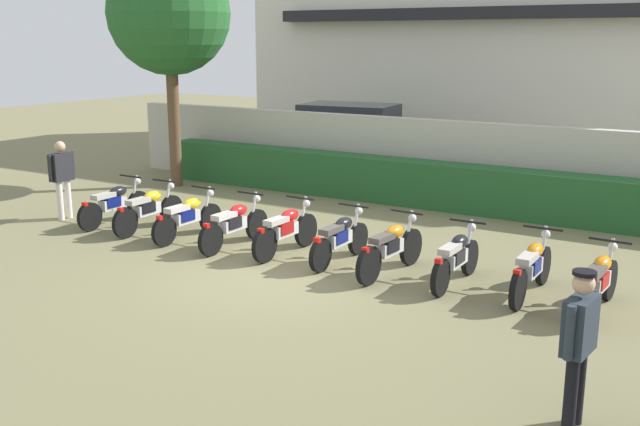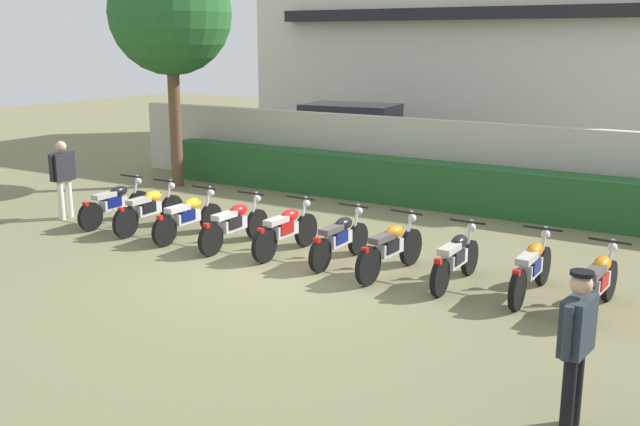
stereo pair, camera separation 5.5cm
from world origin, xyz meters
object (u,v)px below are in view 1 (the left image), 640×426
(motorcycle_in_row_3, at_px, (234,224))
(motorcycle_in_row_9, at_px, (599,282))
(tree_near_inspector, at_px, (169,14))
(motorcycle_in_row_8, at_px, (532,268))
(motorcycle_in_row_5, at_px, (340,238))
(motorcycle_in_row_6, at_px, (390,248))
(motorcycle_in_row_1, at_px, (148,209))
(motorcycle_in_row_0, at_px, (114,203))
(inspector_person, at_px, (62,173))
(parked_car, at_px, (354,137))
(motorcycle_in_row_7, at_px, (456,258))
(motorcycle_in_row_4, at_px, (286,230))
(motorcycle_in_row_2, at_px, (187,217))
(officer_0, at_px, (579,337))

(motorcycle_in_row_3, distance_m, motorcycle_in_row_9, 6.41)
(tree_near_inspector, xyz_separation_m, motorcycle_in_row_8, (10.31, -3.71, -3.91))
(motorcycle_in_row_5, xyz_separation_m, motorcycle_in_row_6, (1.03, -0.13, 0.02))
(motorcycle_in_row_1, bearing_deg, motorcycle_in_row_0, 87.75)
(motorcycle_in_row_3, distance_m, inspector_person, 4.49)
(parked_car, height_order, motorcycle_in_row_7, parked_car)
(motorcycle_in_row_3, relative_size, motorcycle_in_row_6, 0.98)
(tree_near_inspector, xyz_separation_m, inspector_person, (0.43, -4.00, -3.37))
(motorcycle_in_row_8, bearing_deg, motorcycle_in_row_4, 91.06)
(motorcycle_in_row_5, distance_m, motorcycle_in_row_7, 2.13)
(motorcycle_in_row_0, xyz_separation_m, motorcycle_in_row_2, (2.07, -0.10, -0.00))
(officer_0, bearing_deg, tree_near_inspector, -25.05)
(motorcycle_in_row_8, bearing_deg, motorcycle_in_row_7, 94.56)
(parked_car, relative_size, motorcycle_in_row_1, 2.44)
(tree_near_inspector, bearing_deg, motorcycle_in_row_2, -45.90)
(motorcycle_in_row_2, height_order, motorcycle_in_row_3, motorcycle_in_row_3)
(motorcycle_in_row_0, distance_m, motorcycle_in_row_6, 6.37)
(motorcycle_in_row_3, bearing_deg, motorcycle_in_row_1, 89.97)
(motorcycle_in_row_1, bearing_deg, officer_0, -111.21)
(parked_car, bearing_deg, officer_0, -59.43)
(motorcycle_in_row_9, bearing_deg, inspector_person, 94.49)
(motorcycle_in_row_1, distance_m, motorcycle_in_row_3, 2.20)
(motorcycle_in_row_4, distance_m, inspector_person, 5.55)
(motorcycle_in_row_8, xyz_separation_m, inspector_person, (-9.88, -0.29, 0.54))
(tree_near_inspector, distance_m, motorcycle_in_row_2, 6.67)
(motorcycle_in_row_0, bearing_deg, motorcycle_in_row_7, -89.95)
(motorcycle_in_row_7, xyz_separation_m, inspector_person, (-8.72, -0.20, 0.55))
(tree_near_inspector, height_order, motorcycle_in_row_2, tree_near_inspector)
(tree_near_inspector, height_order, motorcycle_in_row_4, tree_near_inspector)
(motorcycle_in_row_4, bearing_deg, motorcycle_in_row_7, -88.00)
(motorcycle_in_row_3, height_order, motorcycle_in_row_7, motorcycle_in_row_3)
(motorcycle_in_row_3, height_order, motorcycle_in_row_5, motorcycle_in_row_3)
(motorcycle_in_row_5, relative_size, motorcycle_in_row_9, 0.99)
(parked_car, height_order, motorcycle_in_row_5, parked_car)
(motorcycle_in_row_5, bearing_deg, officer_0, -125.45)
(inspector_person, relative_size, officer_0, 1.03)
(motorcycle_in_row_0, height_order, motorcycle_in_row_5, motorcycle_in_row_0)
(motorcycle_in_row_4, bearing_deg, parked_car, 23.50)
(parked_car, height_order, motorcycle_in_row_4, parked_car)
(motorcycle_in_row_2, relative_size, motorcycle_in_row_8, 0.96)
(motorcycle_in_row_0, distance_m, inspector_person, 1.39)
(tree_near_inspector, relative_size, motorcycle_in_row_8, 3.05)
(parked_car, height_order, motorcycle_in_row_3, parked_car)
(tree_near_inspector, height_order, motorcycle_in_row_6, tree_near_inspector)
(motorcycle_in_row_2, xyz_separation_m, motorcycle_in_row_3, (1.13, -0.01, 0.00))
(motorcycle_in_row_0, xyz_separation_m, motorcycle_in_row_3, (3.20, -0.10, 0.00))
(motorcycle_in_row_6, xyz_separation_m, motorcycle_in_row_9, (3.24, -0.03, -0.01))
(motorcycle_in_row_4, bearing_deg, motorcycle_in_row_3, 98.87)
(tree_near_inspector, bearing_deg, motorcycle_in_row_1, -54.87)
(parked_car, height_order, motorcycle_in_row_8, parked_car)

